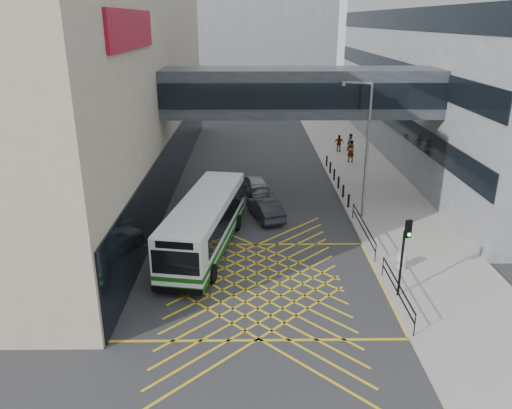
{
  "coord_description": "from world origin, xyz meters",
  "views": [
    {
      "loc": [
        -0.3,
        -21.16,
        11.93
      ],
      "look_at": [
        0.0,
        4.0,
        2.6
      ],
      "focal_mm": 35.0,
      "sensor_mm": 36.0,
      "label": 1
    }
  ],
  "objects_px": {
    "car_silver": "(254,183)",
    "pedestrian_a": "(351,151)",
    "litter_bin": "(402,261)",
    "pedestrian_c": "(339,143)",
    "car_dark": "(265,208)",
    "traffic_light": "(405,247)",
    "bus": "(206,223)",
    "street_lamp": "(364,143)",
    "car_white": "(183,241)",
    "pedestrian_b": "(351,142)"
  },
  "relations": [
    {
      "from": "pedestrian_c",
      "to": "street_lamp",
      "type": "bearing_deg",
      "value": 95.51
    },
    {
      "from": "bus",
      "to": "street_lamp",
      "type": "xyz_separation_m",
      "value": [
        9.39,
        4.55,
        3.34
      ]
    },
    {
      "from": "street_lamp",
      "to": "pedestrian_c",
      "type": "xyz_separation_m",
      "value": [
        1.48,
        16.53,
        -3.96
      ]
    },
    {
      "from": "car_silver",
      "to": "pedestrian_b",
      "type": "relative_size",
      "value": 2.53
    },
    {
      "from": "car_white",
      "to": "car_silver",
      "type": "xyz_separation_m",
      "value": [
        3.86,
        10.49,
        -0.12
      ]
    },
    {
      "from": "pedestrian_b",
      "to": "pedestrian_c",
      "type": "xyz_separation_m",
      "value": [
        -1.2,
        -0.44,
        -0.0
      ]
    },
    {
      "from": "pedestrian_b",
      "to": "car_silver",
      "type": "bearing_deg",
      "value": -174.08
    },
    {
      "from": "car_silver",
      "to": "litter_bin",
      "type": "xyz_separation_m",
      "value": [
        7.34,
        -12.69,
        -0.04
      ]
    },
    {
      "from": "car_white",
      "to": "pedestrian_c",
      "type": "height_order",
      "value": "pedestrian_c"
    },
    {
      "from": "car_silver",
      "to": "pedestrian_c",
      "type": "bearing_deg",
      "value": -141.07
    },
    {
      "from": "car_silver",
      "to": "bus",
      "type": "bearing_deg",
      "value": 60.45
    },
    {
      "from": "car_white",
      "to": "pedestrian_c",
      "type": "relative_size",
      "value": 2.95
    },
    {
      "from": "pedestrian_a",
      "to": "pedestrian_c",
      "type": "bearing_deg",
      "value": -108.15
    },
    {
      "from": "litter_bin",
      "to": "pedestrian_a",
      "type": "xyz_separation_m",
      "value": [
        1.23,
        20.08,
        0.55
      ]
    },
    {
      "from": "car_white",
      "to": "litter_bin",
      "type": "bearing_deg",
      "value": 144.48
    },
    {
      "from": "street_lamp",
      "to": "pedestrian_b",
      "type": "height_order",
      "value": "street_lamp"
    },
    {
      "from": "traffic_light",
      "to": "litter_bin",
      "type": "relative_size",
      "value": 4.35
    },
    {
      "from": "car_white",
      "to": "street_lamp",
      "type": "xyz_separation_m",
      "value": [
        10.57,
        5.02,
        4.17
      ]
    },
    {
      "from": "pedestrian_c",
      "to": "bus",
      "type": "bearing_deg",
      "value": 73.35
    },
    {
      "from": "car_white",
      "to": "car_silver",
      "type": "relative_size",
      "value": 1.16
    },
    {
      "from": "street_lamp",
      "to": "pedestrian_c",
      "type": "height_order",
      "value": "street_lamp"
    },
    {
      "from": "car_dark",
      "to": "traffic_light",
      "type": "xyz_separation_m",
      "value": [
        5.79,
        -9.95,
        1.93
      ]
    },
    {
      "from": "car_white",
      "to": "street_lamp",
      "type": "bearing_deg",
      "value": -178.98
    },
    {
      "from": "litter_bin",
      "to": "pedestrian_a",
      "type": "height_order",
      "value": "pedestrian_a"
    },
    {
      "from": "pedestrian_b",
      "to": "car_dark",
      "type": "bearing_deg",
      "value": -162.02
    },
    {
      "from": "litter_bin",
      "to": "pedestrian_c",
      "type": "relative_size",
      "value": 0.54
    },
    {
      "from": "car_dark",
      "to": "bus",
      "type": "bearing_deg",
      "value": 36.77
    },
    {
      "from": "bus",
      "to": "pedestrian_b",
      "type": "distance_m",
      "value": 24.68
    },
    {
      "from": "litter_bin",
      "to": "pedestrian_c",
      "type": "distance_m",
      "value": 23.77
    },
    {
      "from": "litter_bin",
      "to": "pedestrian_b",
      "type": "xyz_separation_m",
      "value": [
        2.05,
        24.19,
        0.37
      ]
    },
    {
      "from": "car_dark",
      "to": "street_lamp",
      "type": "bearing_deg",
      "value": 162.58
    },
    {
      "from": "car_silver",
      "to": "traffic_light",
      "type": "distance_m",
      "value": 16.79
    },
    {
      "from": "pedestrian_b",
      "to": "street_lamp",
      "type": "bearing_deg",
      "value": -143.84
    },
    {
      "from": "car_dark",
      "to": "car_silver",
      "type": "bearing_deg",
      "value": -99.31
    },
    {
      "from": "bus",
      "to": "car_silver",
      "type": "height_order",
      "value": "bus"
    },
    {
      "from": "car_silver",
      "to": "litter_bin",
      "type": "distance_m",
      "value": 14.66
    },
    {
      "from": "car_silver",
      "to": "street_lamp",
      "type": "bearing_deg",
      "value": 126.29
    },
    {
      "from": "traffic_light",
      "to": "pedestrian_a",
      "type": "distance_m",
      "value": 22.88
    },
    {
      "from": "bus",
      "to": "car_white",
      "type": "relative_size",
      "value": 2.29
    },
    {
      "from": "bus",
      "to": "car_silver",
      "type": "bearing_deg",
      "value": 84.54
    },
    {
      "from": "pedestrian_b",
      "to": "pedestrian_c",
      "type": "bearing_deg",
      "value": 155.3
    },
    {
      "from": "street_lamp",
      "to": "pedestrian_a",
      "type": "bearing_deg",
      "value": 102.5
    },
    {
      "from": "pedestrian_b",
      "to": "litter_bin",
      "type": "bearing_deg",
      "value": -139.7
    },
    {
      "from": "street_lamp",
      "to": "pedestrian_c",
      "type": "distance_m",
      "value": 17.06
    },
    {
      "from": "car_dark",
      "to": "car_silver",
      "type": "distance_m",
      "value": 5.45
    },
    {
      "from": "car_white",
      "to": "car_silver",
      "type": "bearing_deg",
      "value": -134.62
    },
    {
      "from": "car_silver",
      "to": "pedestrian_a",
      "type": "xyz_separation_m",
      "value": [
        8.57,
        7.39,
        0.51
      ]
    },
    {
      "from": "litter_bin",
      "to": "pedestrian_c",
      "type": "bearing_deg",
      "value": 87.95
    },
    {
      "from": "car_silver",
      "to": "pedestrian_a",
      "type": "height_order",
      "value": "pedestrian_a"
    },
    {
      "from": "car_white",
      "to": "traffic_light",
      "type": "height_order",
      "value": "traffic_light"
    }
  ]
}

